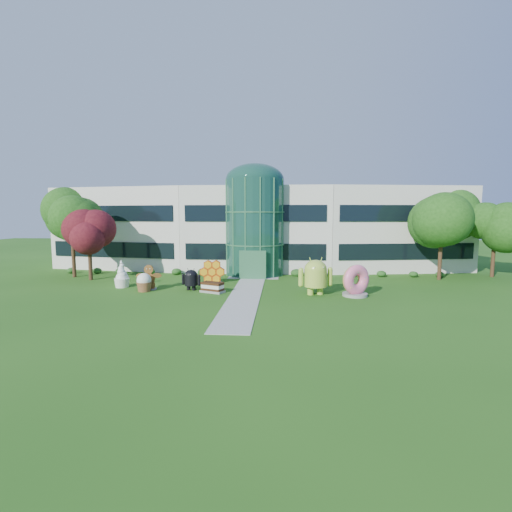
# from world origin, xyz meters

# --- Properties ---
(ground) EXTENTS (140.00, 140.00, 0.00)m
(ground) POSITION_xyz_m (0.00, 0.00, 0.00)
(ground) COLOR #215114
(ground) RESTS_ON ground
(building) EXTENTS (46.00, 15.00, 9.30)m
(building) POSITION_xyz_m (0.00, 18.00, 4.65)
(building) COLOR beige
(building) RESTS_ON ground
(atrium) EXTENTS (6.00, 6.00, 9.80)m
(atrium) POSITION_xyz_m (0.00, 12.00, 4.90)
(atrium) COLOR #194738
(atrium) RESTS_ON ground
(walkway) EXTENTS (2.40, 20.00, 0.04)m
(walkway) POSITION_xyz_m (0.00, 2.00, 0.02)
(walkway) COLOR #9E9E93
(walkway) RESTS_ON ground
(tree_red) EXTENTS (4.00, 4.00, 6.00)m
(tree_red) POSITION_xyz_m (-15.50, 7.50, 3.00)
(tree_red) COLOR #3F0C14
(tree_red) RESTS_ON ground
(trees_backdrop) EXTENTS (52.00, 8.00, 8.40)m
(trees_backdrop) POSITION_xyz_m (0.00, 13.00, 4.20)
(trees_backdrop) COLOR #1B4611
(trees_backdrop) RESTS_ON ground
(android_green) EXTENTS (3.18, 2.45, 3.22)m
(android_green) POSITION_xyz_m (5.45, 2.30, 1.61)
(android_green) COLOR #A4C53F
(android_green) RESTS_ON ground
(android_black) EXTENTS (2.01, 1.60, 2.01)m
(android_black) POSITION_xyz_m (-4.68, 3.35, 1.00)
(android_black) COLOR black
(android_black) RESTS_ON ground
(donut) EXTENTS (2.63, 2.20, 2.47)m
(donut) POSITION_xyz_m (8.44, 1.98, 1.24)
(donut) COLOR #E6577C
(donut) RESTS_ON ground
(gingerbread) EXTENTS (2.39, 1.23, 2.10)m
(gingerbread) POSITION_xyz_m (-8.25, 3.35, 1.05)
(gingerbread) COLOR brown
(gingerbread) RESTS_ON ground
(ice_cream_sandwich) EXTENTS (2.12, 1.62, 0.84)m
(ice_cream_sandwich) POSITION_xyz_m (-2.74, 2.55, 0.42)
(ice_cream_sandwich) COLOR black
(ice_cream_sandwich) RESTS_ON ground
(honeycomb) EXTENTS (2.49, 1.07, 1.91)m
(honeycomb) POSITION_xyz_m (-3.54, 6.67, 0.95)
(honeycomb) COLOR gold
(honeycomb) RESTS_ON ground
(froyo) EXTENTS (1.41, 1.41, 2.34)m
(froyo) POSITION_xyz_m (-10.95, 4.17, 1.17)
(froyo) COLOR white
(froyo) RESTS_ON ground
(cupcake) EXTENTS (1.40, 1.40, 1.52)m
(cupcake) POSITION_xyz_m (-8.38, 2.59, 0.76)
(cupcake) COLOR white
(cupcake) RESTS_ON ground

